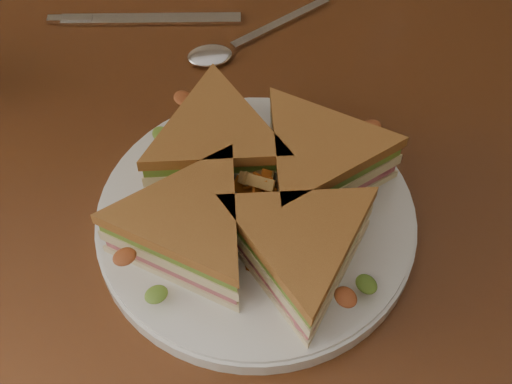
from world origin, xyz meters
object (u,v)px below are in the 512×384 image
(table, at_px, (250,186))
(spoon, at_px, (228,48))
(sandwich_wedges, at_px, (256,196))
(knife, at_px, (138,20))
(plate, at_px, (256,220))

(table, xyz_separation_m, spoon, (-0.00, 0.11, 0.10))
(table, xyz_separation_m, sandwich_wedges, (-0.01, -0.12, 0.14))
(sandwich_wedges, height_order, knife, sandwich_wedges)
(spoon, height_order, knife, spoon)
(spoon, bearing_deg, sandwich_wedges, -118.36)
(table, relative_size, plate, 4.29)
(table, xyz_separation_m, plate, (-0.01, -0.12, 0.11))
(knife, bearing_deg, sandwich_wedges, -64.99)
(plate, distance_m, sandwich_wedges, 0.04)
(plate, xyz_separation_m, knife, (-0.08, 0.29, -0.01))
(plate, bearing_deg, sandwich_wedges, -75.96)
(table, height_order, knife, knife)
(plate, bearing_deg, knife, 105.32)
(sandwich_wedges, xyz_separation_m, spoon, (0.01, 0.23, -0.04))
(sandwich_wedges, bearing_deg, knife, 105.32)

